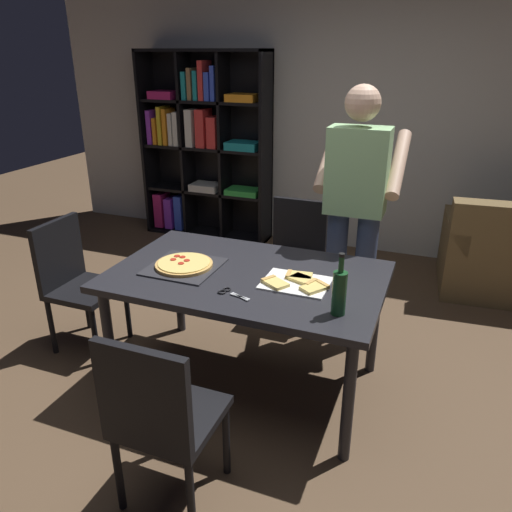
% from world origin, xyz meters
% --- Properties ---
extents(ground_plane, '(12.00, 12.00, 0.00)m').
position_xyz_m(ground_plane, '(0.00, 0.00, 0.00)').
color(ground_plane, brown).
extents(back_wall, '(6.40, 0.10, 2.80)m').
position_xyz_m(back_wall, '(0.00, 2.60, 1.40)').
color(back_wall, silver).
rests_on(back_wall, ground_plane).
extents(dining_table, '(1.56, 0.97, 0.75)m').
position_xyz_m(dining_table, '(0.00, 0.00, 0.68)').
color(dining_table, '#232328').
rests_on(dining_table, ground_plane).
extents(chair_near_camera, '(0.42, 0.42, 0.90)m').
position_xyz_m(chair_near_camera, '(-0.00, -0.97, 0.51)').
color(chair_near_camera, black).
rests_on(chair_near_camera, ground_plane).
extents(chair_far_side, '(0.42, 0.42, 0.90)m').
position_xyz_m(chair_far_side, '(0.00, 0.97, 0.51)').
color(chair_far_side, black).
rests_on(chair_far_side, ground_plane).
extents(chair_left_end, '(0.42, 0.42, 0.90)m').
position_xyz_m(chair_left_end, '(-1.26, 0.00, 0.51)').
color(chair_left_end, black).
rests_on(chair_left_end, ground_plane).
extents(bookshelf, '(1.40, 0.35, 1.95)m').
position_xyz_m(bookshelf, '(-1.48, 2.38, 0.99)').
color(bookshelf, black).
rests_on(bookshelf, ground_plane).
extents(person_serving_pizza, '(0.55, 0.54, 1.75)m').
position_xyz_m(person_serving_pizza, '(0.46, 0.75, 1.00)').
color(person_serving_pizza, '#38476B').
rests_on(person_serving_pizza, ground_plane).
extents(pepperoni_pizza_on_tray, '(0.40, 0.40, 0.04)m').
position_xyz_m(pepperoni_pizza_on_tray, '(-0.37, -0.06, 0.77)').
color(pepperoni_pizza_on_tray, '#2D2D33').
rests_on(pepperoni_pizza_on_tray, dining_table).
extents(pizza_slices_on_towel, '(0.37, 0.28, 0.03)m').
position_xyz_m(pizza_slices_on_towel, '(0.31, -0.03, 0.76)').
color(pizza_slices_on_towel, white).
rests_on(pizza_slices_on_towel, dining_table).
extents(wine_bottle, '(0.07, 0.07, 0.32)m').
position_xyz_m(wine_bottle, '(0.59, -0.27, 0.87)').
color(wine_bottle, '#194723').
rests_on(wine_bottle, dining_table).
extents(kitchen_scissors, '(0.20, 0.11, 0.01)m').
position_xyz_m(kitchen_scissors, '(0.02, -0.27, 0.76)').
color(kitchen_scissors, silver).
rests_on(kitchen_scissors, dining_table).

